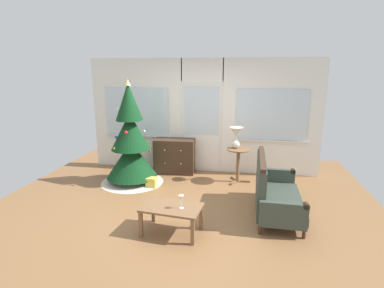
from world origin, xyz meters
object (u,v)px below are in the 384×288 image
Objects in this scene: christmas_tree at (131,146)px; settee_sofa at (272,191)px; coffee_table at (171,210)px; side_table at (238,159)px; wine_glass at (181,199)px; gift_box at (151,182)px; dresser_cabinet at (175,156)px; table_lamp at (236,135)px.

christmas_tree is 2.95m from settee_sofa.
side_table is at bearing 68.85° from coffee_table.
gift_box is at bearing 120.52° from wine_glass.
settee_sofa is at bearing -39.58° from dresser_cabinet.
side_table is 2.38m from wine_glass.
christmas_tree reaches higher than gift_box.
table_lamp reaches higher than wine_glass.
gift_box is at bearing -22.83° from christmas_tree.
gift_box is (-0.83, 1.63, -0.25)m from coffee_table.
settee_sofa is (2.77, -0.93, -0.40)m from christmas_tree.
wine_glass is (1.46, -1.86, -0.22)m from christmas_tree.
side_table is at bearing -33.69° from table_lamp.
table_lamp reaches higher than side_table.
settee_sofa is 2.42m from gift_box.
table_lamp is 1.98m from gift_box.
settee_sofa reaches higher than dresser_cabinet.
christmas_tree is 10.85× the size of wine_glass.
wine_glass is at bearing -74.50° from dresser_cabinet.
table_lamp is 2.22× the size of gift_box.
gift_box is at bearing -160.14° from side_table.
settee_sofa is 8.09× the size of wine_glass.
side_table is at bearing 72.60° from wine_glass.
wine_glass is 1.98m from gift_box.
christmas_tree is at bearing 128.06° from wine_glass.
wine_glass is (0.73, -2.62, 0.16)m from dresser_cabinet.
christmas_tree reaches higher than settee_sofa.
christmas_tree is at bearing 157.17° from gift_box.
side_table is 0.50m from table_lamp.
settee_sofa is 7.96× the size of gift_box.
side_table is 1.63× the size of table_lamp.
side_table is 0.80× the size of coffee_table.
dresser_cabinet is 4.73× the size of wine_glass.
christmas_tree is 2.29m from coffee_table.
side_table reaches higher than coffee_table.
side_table is (-0.60, 1.34, 0.13)m from settee_sofa.
coffee_table is 4.50× the size of gift_box.
christmas_tree reaches higher than coffee_table.
dresser_cabinet is at bearing 105.50° from wine_glass.
settee_sofa is 1.65m from table_lamp.
coffee_table is at bearing -148.35° from settee_sofa.
side_table is at bearing -13.53° from dresser_cabinet.
coffee_table is (-1.46, -0.90, -0.03)m from settee_sofa.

